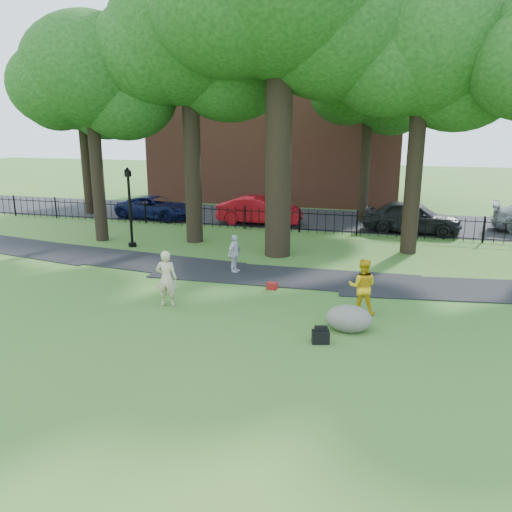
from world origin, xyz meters
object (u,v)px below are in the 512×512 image
(man, at_px, (362,287))
(boulder, at_px, (349,317))
(big_tree, at_px, (284,1))
(red_sedan, at_px, (260,210))
(woman, at_px, (167,278))
(lamppost, at_px, (130,208))

(man, bearing_deg, boulder, 77.47)
(big_tree, xyz_separation_m, boulder, (3.65, -7.54, -9.77))
(red_sedan, bearing_deg, woman, -177.99)
(big_tree, height_order, lamppost, big_tree)
(big_tree, bearing_deg, red_sedan, 112.84)
(big_tree, bearing_deg, lamppost, -176.92)
(woman, relative_size, red_sedan, 0.37)
(big_tree, xyz_separation_m, red_sedan, (-2.75, 6.52, -9.36))
(big_tree, relative_size, boulder, 11.17)
(woman, xyz_separation_m, man, (5.93, 0.95, -0.04))
(man, bearing_deg, lamppost, -29.88)
(man, distance_m, boulder, 1.44)
(boulder, bearing_deg, lamppost, 146.21)
(man, xyz_separation_m, red_sedan, (-6.65, 12.72, -0.06))
(woman, height_order, boulder, woman)
(woman, distance_m, boulder, 5.72)
(boulder, distance_m, lamppost, 12.95)
(lamppost, xyz_separation_m, red_sedan, (4.30, 6.90, -1.02))
(big_tree, distance_m, lamppost, 10.92)
(woman, distance_m, man, 6.01)
(big_tree, distance_m, man, 11.83)
(boulder, distance_m, red_sedan, 15.45)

